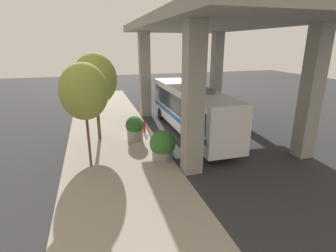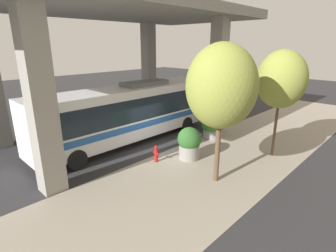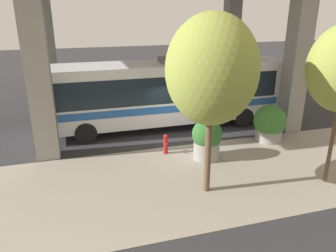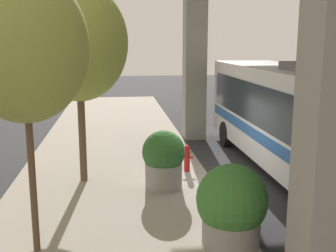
{
  "view_description": "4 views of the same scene",
  "coord_description": "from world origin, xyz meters",
  "px_view_note": "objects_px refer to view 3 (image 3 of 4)",
  "views": [
    {
      "loc": [
        -4.16,
        -17.37,
        6.36
      ],
      "look_at": [
        0.72,
        -0.75,
        0.91
      ],
      "focal_mm": 28.0,
      "sensor_mm": 36.0,
      "label": 1
    },
    {
      "loc": [
        -9.55,
        9.36,
        5.75
      ],
      "look_at": [
        -1.0,
        0.57,
        1.9
      ],
      "focal_mm": 28.0,
      "sensor_mm": 36.0,
      "label": 2
    },
    {
      "loc": [
        -12.92,
        4.53,
        5.95
      ],
      "look_at": [
        0.55,
        0.59,
        0.81
      ],
      "focal_mm": 35.0,
      "sensor_mm": 36.0,
      "label": 3
    },
    {
      "loc": [
        -2.87,
        -11.95,
        4.18
      ],
      "look_at": [
        -1.28,
        0.73,
        1.6
      ],
      "focal_mm": 45.0,
      "sensor_mm": 36.0,
      "label": 4
    }
  ],
  "objects_px": {
    "planter_front": "(269,124)",
    "planter_middle": "(207,139)",
    "bus": "(167,90)",
    "street_tree_far": "(212,70)",
    "fire_hydrant": "(166,144)"
  },
  "relations": [
    {
      "from": "planter_front",
      "to": "street_tree_far",
      "type": "height_order",
      "value": "street_tree_far"
    },
    {
      "from": "fire_hydrant",
      "to": "street_tree_far",
      "type": "distance_m",
      "value": 4.95
    },
    {
      "from": "fire_hydrant",
      "to": "street_tree_far",
      "type": "height_order",
      "value": "street_tree_far"
    },
    {
      "from": "bus",
      "to": "planter_front",
      "type": "distance_m",
      "value": 5.27
    },
    {
      "from": "fire_hydrant",
      "to": "planter_front",
      "type": "xyz_separation_m",
      "value": [
        0.08,
        -5.04,
        0.38
      ]
    },
    {
      "from": "planter_front",
      "to": "planter_middle",
      "type": "xyz_separation_m",
      "value": [
        -1.01,
        3.55,
        0.03
      ]
    },
    {
      "from": "fire_hydrant",
      "to": "planter_front",
      "type": "distance_m",
      "value": 5.05
    },
    {
      "from": "fire_hydrant",
      "to": "street_tree_far",
      "type": "relative_size",
      "value": 0.15
    },
    {
      "from": "planter_middle",
      "to": "planter_front",
      "type": "bearing_deg",
      "value": -74.14
    },
    {
      "from": "planter_front",
      "to": "planter_middle",
      "type": "height_order",
      "value": "planter_front"
    },
    {
      "from": "bus",
      "to": "planter_front",
      "type": "relative_size",
      "value": 6.91
    },
    {
      "from": "bus",
      "to": "planter_middle",
      "type": "distance_m",
      "value": 4.36
    },
    {
      "from": "bus",
      "to": "street_tree_far",
      "type": "xyz_separation_m",
      "value": [
        -6.53,
        0.47,
        2.19
      ]
    },
    {
      "from": "planter_front",
      "to": "street_tree_far",
      "type": "relative_size",
      "value": 0.29
    },
    {
      "from": "fire_hydrant",
      "to": "planter_middle",
      "type": "xyz_separation_m",
      "value": [
        -0.93,
        -1.48,
        0.42
      ]
    }
  ]
}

